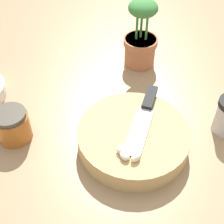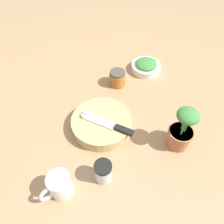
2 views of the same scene
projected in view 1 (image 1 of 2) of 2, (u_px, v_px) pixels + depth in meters
ground_plane at (98, 124)px, 0.70m from camera, size 5.00×5.00×0.00m
cutting_board at (133, 138)px, 0.64m from camera, size 0.23×0.23×0.05m
chef_knife at (145, 114)px, 0.65m from camera, size 0.09×0.19×0.01m
garlic_cloves at (127, 154)px, 0.58m from camera, size 0.05×0.04×0.02m
honey_jar at (13, 125)px, 0.65m from camera, size 0.07×0.07×0.07m
potted_herb at (141, 39)px, 0.80m from camera, size 0.09×0.09×0.18m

